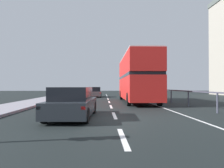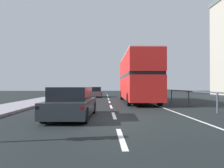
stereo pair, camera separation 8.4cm
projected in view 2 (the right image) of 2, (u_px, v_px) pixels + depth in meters
The scene contains 6 objects.
ground_plane at pixel (115, 119), 9.61m from camera, with size 74.04×120.00×0.10m, color black.
lane_paint_markings at pixel (134, 103), 18.06m from camera, with size 3.69×46.00×0.01m.
bridge_side_railing at pixel (172, 92), 18.83m from camera, with size 0.10×42.00×1.17m.
double_decker_bus_red at pixel (137, 78), 19.13m from camera, with size 2.73×10.51×4.29m.
hatchback_car_near at pixel (72, 103), 9.68m from camera, with size 2.06×4.61×1.43m.
sedan_car_ahead at pixel (95, 92), 28.44m from camera, with size 1.83×4.43×1.39m.
Camera 2 is at (-0.48, -9.62, 1.47)m, focal length 32.97 mm.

